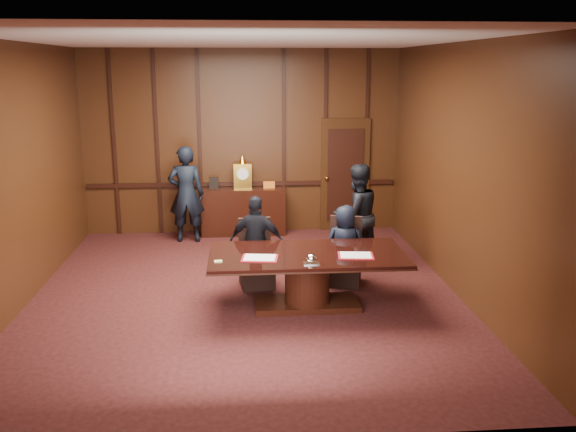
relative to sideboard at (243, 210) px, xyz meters
The scene contains 13 objects.
room 3.36m from the sideboard, 88.80° to the right, with size 7.00×7.04×3.50m.
sideboard is the anchor object (origin of this frame).
conference_table 3.85m from the sideboard, 77.71° to the right, with size 2.62×1.32×0.76m.
folder_left 3.96m from the sideboard, 87.39° to the right, with size 0.50×0.39×0.02m.
folder_right 4.21m from the sideboard, 70.04° to the right, with size 0.49×0.38×0.02m.
inkstand 4.30m from the sideboard, 78.99° to the right, with size 0.20×0.14×0.12m.
notepad 4.06m from the sideboard, 94.97° to the right, with size 0.10×0.07×0.01m, color #CFC765.
chair_left 2.89m from the sideboard, 86.71° to the right, with size 0.53×0.53×0.99m.
chair_right 3.25m from the sideboard, 62.90° to the right, with size 0.58×0.58×0.99m.
signatory_left 2.97m from the sideboard, 86.73° to the right, with size 0.81×0.34×1.37m, color black.
signatory_right 3.31m from the sideboard, 63.60° to the right, with size 0.59×0.39×1.22m, color black.
witness_left 1.19m from the sideboard, 158.32° to the right, with size 0.65×0.43×1.78m, color black.
witness_right 2.72m from the sideboard, 47.83° to the right, with size 0.81×0.63×1.66m, color black.
Camera 1 is at (-0.06, -8.18, 3.18)m, focal length 38.00 mm.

